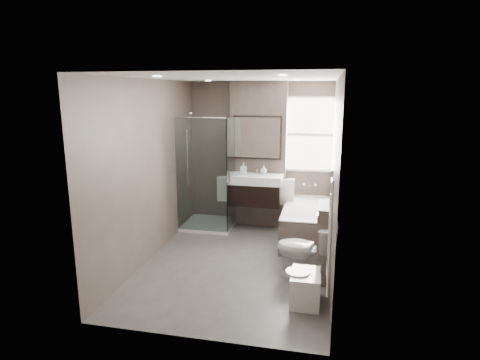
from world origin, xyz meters
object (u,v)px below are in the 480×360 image
(toilet, at_px, (305,250))
(bathtub, at_px, (307,222))
(bidet, at_px, (305,287))
(vanity, at_px, (255,189))

(toilet, bearing_deg, bathtub, -166.42)
(toilet, height_order, bidet, toilet)
(toilet, relative_size, bidet, 1.58)
(bathtub, relative_size, toilet, 2.07)
(vanity, relative_size, toilet, 1.23)
(bathtub, xyz_separation_m, bidet, (0.09, -2.07, -0.12))
(bathtub, distance_m, bidet, 2.07)
(vanity, distance_m, bidet, 2.66)
(toilet, xyz_separation_m, bidet, (0.04, -0.68, -0.19))
(bathtub, bearing_deg, toilet, -88.15)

